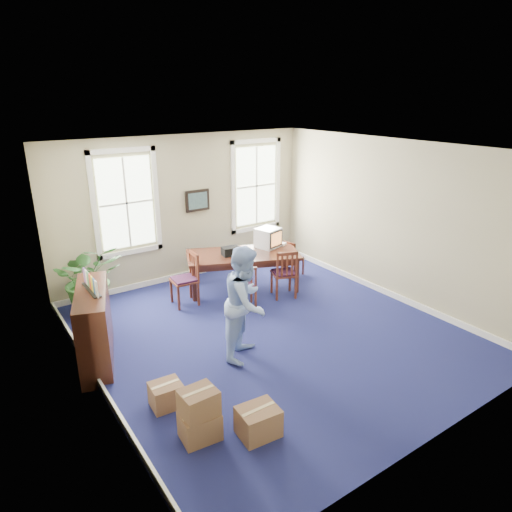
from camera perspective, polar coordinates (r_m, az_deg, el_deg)
floor at (r=8.21m, az=1.82°, el=-9.56°), size 6.50×6.50×0.00m
ceiling at (r=7.20m, az=2.10°, el=13.23°), size 6.50×6.50×0.00m
wall_back at (r=10.25m, az=-8.92°, el=5.89°), size 6.50×0.00×6.50m
wall_front at (r=5.49m, az=22.62°, el=-8.02°), size 6.50×0.00×6.50m
wall_left at (r=6.37m, az=-20.45°, el=-3.89°), size 0.00×6.50×6.50m
wall_right at (r=9.57m, az=16.64°, el=4.30°), size 0.00×6.50×6.50m
baseboard_back at (r=10.69m, az=-8.41°, el=-2.18°), size 6.00×0.04×0.12m
baseboard_left at (r=7.10m, az=-18.68°, el=-15.31°), size 0.04×6.50×0.12m
baseboard_right at (r=10.05m, az=15.68°, el=-4.21°), size 0.04×6.50×0.12m
window_left at (r=9.69m, az=-15.92°, el=6.39°), size 1.40×0.12×2.20m
window_right at (r=11.09m, az=-0.00°, el=8.77°), size 1.40×0.12×2.20m
wall_picture at (r=10.30m, az=-7.33°, el=6.89°), size 0.58×0.06×0.48m
conference_table at (r=9.81m, az=-1.63°, el=-1.87°), size 2.58×1.90×0.80m
crt_tv at (r=10.02m, az=1.52°, el=2.32°), size 0.59×0.62×0.42m
game_console at (r=10.22m, az=3.14°, el=1.55°), size 0.23×0.25×0.05m
equipment_bag at (r=9.55m, az=-3.18°, el=0.64°), size 0.39×0.28×0.18m
chair_near_left at (r=8.93m, az=-1.43°, el=-3.77°), size 0.52×0.52×0.91m
chair_near_right at (r=9.42m, az=3.48°, el=-2.08°), size 0.60×0.60×1.04m
chair_end_left at (r=9.14m, az=-8.99°, el=-2.90°), size 0.52×0.52×1.06m
chair_end_right at (r=10.57m, az=4.72°, el=-0.20°), size 0.45×0.45×0.84m
man at (r=7.17m, az=-1.27°, el=-5.84°), size 1.14×1.11×1.84m
credenza at (r=7.63m, az=-19.55°, el=-7.88°), size 0.92×1.65×1.25m
brochure_rack at (r=7.33m, az=-20.06°, el=-2.52°), size 0.27×0.65×0.28m
potted_plant at (r=9.25m, az=-20.06°, el=-2.58°), size 1.37×1.24×1.38m
cardboard_boxes at (r=6.00m, az=-5.94°, el=-17.94°), size 1.26×1.26×0.71m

